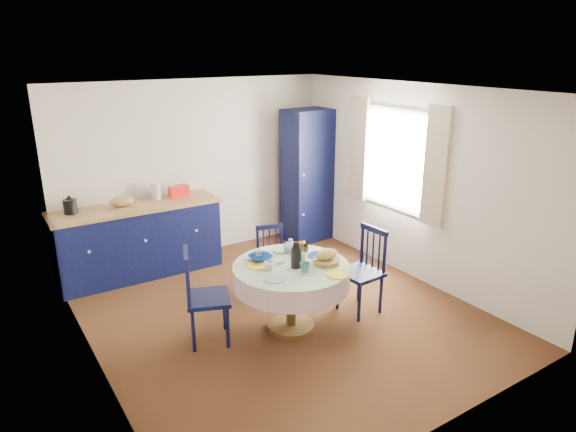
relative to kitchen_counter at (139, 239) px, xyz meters
name	(u,v)px	position (x,y,z in m)	size (l,w,h in m)	color
floor	(281,313)	(0.99, -1.96, -0.49)	(4.50, 4.50, 0.00)	black
ceiling	(280,90)	(0.99, -1.96, 2.01)	(4.50, 4.50, 0.00)	white
wall_back	(196,169)	(0.99, 0.29, 0.76)	(4.00, 0.02, 2.50)	beige
wall_left	(87,248)	(-1.01, -1.96, 0.76)	(0.02, 4.50, 2.50)	beige
wall_right	(414,184)	(2.99, -1.96, 0.76)	(0.02, 4.50, 2.50)	beige
window	(396,159)	(2.94, -1.66, 1.03)	(0.10, 1.74, 1.45)	white
kitchen_counter	(139,239)	(0.00, 0.00, 0.00)	(2.15, 0.69, 1.20)	black
pantry_cabinet	(308,176)	(2.65, -0.10, 0.52)	(0.73, 0.54, 2.03)	black
dining_table	(292,276)	(0.92, -2.29, 0.13)	(1.23, 1.23, 1.02)	brown
chair_left	(204,296)	(0.03, -2.01, 0.02)	(0.56, 0.57, 1.00)	black
chair_far	(273,260)	(1.20, -1.43, -0.07)	(0.45, 0.44, 0.84)	black
chair_right	(363,270)	(1.82, -2.39, 0.01)	(0.44, 0.46, 0.99)	black
mug_a	(269,266)	(0.65, -2.25, 0.29)	(0.11, 0.11, 0.09)	silver
mug_b	(305,268)	(0.93, -2.50, 0.30)	(0.11, 0.11, 0.10)	#31696E
mug_c	(303,249)	(1.19, -2.09, 0.30)	(0.12, 0.12, 0.10)	black
mug_d	(258,253)	(0.73, -1.91, 0.29)	(0.09, 0.09, 0.08)	silver
cobalt_bowl	(260,258)	(0.70, -2.00, 0.28)	(0.24, 0.24, 0.06)	navy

